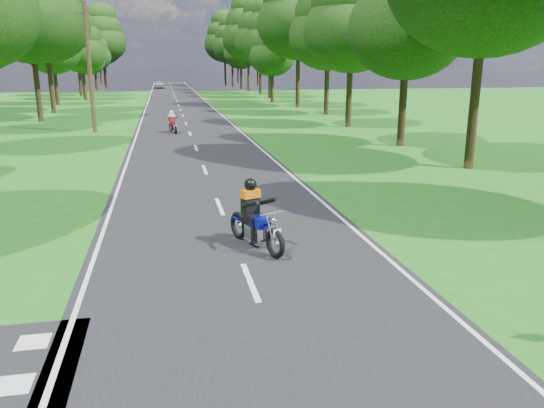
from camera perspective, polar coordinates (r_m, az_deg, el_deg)
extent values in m
plane|color=#1D5F15|center=(9.19, -0.32, -13.32)|extent=(160.00, 160.00, 0.00)
cube|color=black|center=(58.13, -10.03, 10.44)|extent=(7.00, 140.00, 0.02)
cube|color=silver|center=(10.95, -2.36, -8.34)|extent=(0.12, 2.00, 0.01)
cube|color=silver|center=(16.59, -5.65, -0.25)|extent=(0.12, 2.00, 0.01)
cube|color=silver|center=(22.42, -7.25, 3.69)|extent=(0.12, 2.00, 0.01)
cube|color=silver|center=(28.32, -8.19, 6.00)|extent=(0.12, 2.00, 0.01)
cube|color=silver|center=(34.25, -8.81, 7.51)|extent=(0.12, 2.00, 0.01)
cube|color=silver|center=(40.21, -9.24, 8.57)|extent=(0.12, 2.00, 0.01)
cube|color=silver|center=(46.17, -9.57, 9.36)|extent=(0.12, 2.00, 0.01)
cube|color=silver|center=(52.15, -9.82, 9.97)|extent=(0.12, 2.00, 0.01)
cube|color=silver|center=(58.13, -10.03, 10.45)|extent=(0.12, 2.00, 0.01)
cube|color=silver|center=(64.11, -10.19, 10.84)|extent=(0.12, 2.00, 0.01)
cube|color=silver|center=(70.09, -10.33, 11.17)|extent=(0.12, 2.00, 0.01)
cube|color=silver|center=(76.08, -10.44, 11.44)|extent=(0.12, 2.00, 0.01)
cube|color=silver|center=(82.07, -10.54, 11.68)|extent=(0.12, 2.00, 0.01)
cube|color=silver|center=(88.06, -10.63, 11.88)|extent=(0.12, 2.00, 0.01)
cube|color=silver|center=(94.06, -10.70, 12.05)|extent=(0.12, 2.00, 0.01)
cube|color=silver|center=(100.05, -10.77, 12.21)|extent=(0.12, 2.00, 0.01)
cube|color=silver|center=(106.04, -10.83, 12.35)|extent=(0.12, 2.00, 0.01)
cube|color=silver|center=(112.04, -10.88, 12.47)|extent=(0.12, 2.00, 0.01)
cube|color=silver|center=(118.03, -10.93, 12.58)|extent=(0.12, 2.00, 0.01)
cube|color=silver|center=(124.03, -10.97, 12.68)|extent=(0.12, 2.00, 0.01)
cube|color=silver|center=(58.13, -13.33, 10.28)|extent=(0.10, 140.00, 0.01)
cube|color=silver|center=(58.31, -6.73, 10.59)|extent=(0.10, 140.00, 0.01)
cube|color=silver|center=(8.57, -26.05, -17.08)|extent=(0.50, 0.50, 0.01)
cube|color=silver|center=(9.58, -24.30, -13.36)|extent=(0.50, 0.50, 0.01)
cylinder|color=black|center=(44.57, -23.87, 10.88)|extent=(0.40, 0.40, 4.32)
ellipsoid|color=black|center=(44.63, -24.61, 17.67)|extent=(7.56, 7.56, 6.42)
cylinder|color=black|center=(52.00, -22.64, 11.46)|extent=(0.40, 0.40, 4.40)
ellipsoid|color=black|center=(52.06, -23.26, 17.40)|extent=(7.71, 7.71, 6.55)
cylinder|color=black|center=(61.78, -22.17, 11.32)|extent=(0.40, 0.40, 3.20)
ellipsoid|color=black|center=(61.73, -22.54, 14.96)|extent=(5.60, 5.60, 4.76)
ellipsoid|color=black|center=(61.78, -22.69, 16.40)|extent=(4.80, 4.80, 4.08)
ellipsoid|color=black|center=(61.87, -22.84, 17.83)|extent=(3.60, 3.60, 3.06)
cylinder|color=black|center=(68.77, -19.53, 11.83)|extent=(0.40, 0.40, 3.22)
ellipsoid|color=black|center=(68.73, -19.82, 15.12)|extent=(5.64, 5.64, 4.79)
ellipsoid|color=black|center=(68.77, -19.94, 16.42)|extent=(4.83, 4.83, 4.11)
ellipsoid|color=black|center=(68.85, -20.06, 17.72)|extent=(3.62, 3.62, 3.08)
cylinder|color=black|center=(76.66, -19.94, 12.17)|extent=(0.40, 0.40, 3.61)
ellipsoid|color=black|center=(76.64, -20.24, 15.48)|extent=(6.31, 6.31, 5.37)
ellipsoid|color=black|center=(76.70, -20.36, 16.79)|extent=(5.41, 5.41, 4.60)
ellipsoid|color=black|center=(76.81, -20.48, 18.09)|extent=(4.06, 4.06, 3.45)
cylinder|color=black|center=(84.38, -18.92, 12.11)|extent=(0.40, 0.40, 2.67)
ellipsoid|color=black|center=(84.33, -19.11, 14.33)|extent=(4.67, 4.67, 3.97)
ellipsoid|color=black|center=(84.34, -19.19, 15.21)|extent=(4.00, 4.00, 3.40)
ellipsoid|color=black|center=(84.37, -19.27, 16.09)|extent=(3.00, 3.00, 2.55)
cylinder|color=black|center=(93.49, -18.39, 12.48)|extent=(0.40, 0.40, 3.09)
ellipsoid|color=black|center=(93.45, -18.59, 14.81)|extent=(5.40, 5.40, 4.59)
ellipsoid|color=black|center=(93.48, -18.67, 15.72)|extent=(4.63, 4.63, 3.93)
ellipsoid|color=black|center=(93.53, -18.75, 16.64)|extent=(3.47, 3.47, 2.95)
cylinder|color=black|center=(99.85, -17.45, 13.07)|extent=(0.40, 0.40, 4.48)
ellipsoid|color=black|center=(99.89, -17.70, 16.22)|extent=(7.84, 7.84, 6.66)
ellipsoid|color=black|center=(99.98, -17.80, 17.47)|extent=(6.72, 6.72, 5.71)
ellipsoid|color=black|center=(100.13, -17.91, 18.71)|extent=(5.04, 5.04, 4.28)
cylinder|color=black|center=(108.89, -17.54, 13.06)|extent=(0.40, 0.40, 4.09)
ellipsoid|color=black|center=(108.90, -17.75, 15.71)|extent=(7.16, 7.16, 6.09)
ellipsoid|color=black|center=(108.97, -17.84, 16.75)|extent=(6.14, 6.14, 5.22)
ellipsoid|color=black|center=(109.07, -17.93, 17.80)|extent=(4.61, 4.61, 3.92)
cylinder|color=black|center=(23.86, 20.83, 9.00)|extent=(0.40, 0.40, 4.56)
cylinder|color=black|center=(29.53, 13.82, 9.46)|extent=(0.40, 0.40, 3.49)
ellipsoid|color=black|center=(29.46, 14.36, 17.81)|extent=(6.12, 6.12, 5.20)
cylinder|color=black|center=(37.78, 8.27, 10.99)|extent=(0.40, 0.40, 3.69)
ellipsoid|color=black|center=(37.75, 8.54, 17.88)|extent=(6.46, 6.46, 5.49)
ellipsoid|color=black|center=(37.89, 8.65, 20.60)|extent=(5.54, 5.54, 4.71)
cylinder|color=black|center=(46.50, 5.89, 11.81)|extent=(0.40, 0.40, 3.74)
ellipsoid|color=black|center=(46.48, 6.04, 17.49)|extent=(6.55, 6.55, 5.57)
ellipsoid|color=black|center=(46.60, 6.11, 19.73)|extent=(5.62, 5.62, 4.77)
cylinder|color=black|center=(54.35, 2.79, 12.78)|extent=(0.40, 0.40, 4.64)
ellipsoid|color=black|center=(54.43, 2.87, 18.81)|extent=(8.12, 8.12, 6.91)
cylinder|color=black|center=(61.14, 0.01, 12.23)|extent=(0.40, 0.40, 2.91)
ellipsoid|color=black|center=(61.08, 0.01, 15.58)|extent=(5.09, 5.09, 4.33)
ellipsoid|color=black|center=(61.11, 0.01, 16.91)|extent=(4.36, 4.36, 3.71)
ellipsoid|color=black|center=(61.17, 0.01, 18.24)|extent=(3.27, 3.27, 2.78)
cylinder|color=black|center=(68.69, -0.24, 12.93)|extent=(0.40, 0.40, 3.88)
ellipsoid|color=black|center=(68.69, -0.24, 16.91)|extent=(6.78, 6.78, 5.77)
ellipsoid|color=black|center=(68.78, -0.24, 18.48)|extent=(5.81, 5.81, 4.94)
ellipsoid|color=black|center=(68.92, -0.25, 20.05)|extent=(4.36, 4.36, 3.71)
cylinder|color=black|center=(77.06, -1.25, 13.26)|extent=(0.40, 0.40, 4.18)
ellipsoid|color=black|center=(77.08, -1.27, 17.08)|extent=(7.31, 7.31, 6.21)
ellipsoid|color=black|center=(77.19, -1.28, 18.59)|extent=(6.27, 6.27, 5.33)
ellipsoid|color=black|center=(77.34, -1.29, 20.10)|extent=(4.70, 4.70, 4.00)
cylinder|color=black|center=(85.84, -2.54, 13.57)|extent=(0.40, 0.40, 4.63)
ellipsoid|color=black|center=(85.90, -2.59, 17.38)|extent=(8.11, 8.11, 6.89)
ellipsoid|color=black|center=(86.02, -2.60, 18.88)|extent=(6.95, 6.95, 5.91)
ellipsoid|color=black|center=(86.21, -2.62, 20.38)|extent=(5.21, 5.21, 4.43)
cylinder|color=black|center=(93.04, -3.32, 13.27)|extent=(0.40, 0.40, 3.36)
ellipsoid|color=black|center=(93.02, -3.36, 15.82)|extent=(5.88, 5.88, 5.00)
ellipsoid|color=black|center=(93.06, -3.38, 16.83)|extent=(5.04, 5.04, 4.29)
ellipsoid|color=black|center=(93.13, -3.40, 17.84)|extent=(3.78, 3.78, 3.21)
cylinder|color=black|center=(100.12, -4.26, 13.58)|extent=(0.40, 0.40, 4.09)
ellipsoid|color=black|center=(100.13, -4.31, 16.46)|extent=(7.15, 7.15, 6.08)
ellipsoid|color=black|center=(100.21, -4.34, 17.60)|extent=(6.13, 6.13, 5.21)
ellipsoid|color=black|center=(100.32, -4.36, 18.74)|extent=(4.60, 4.60, 3.91)
cylinder|color=black|center=(107.76, -5.04, 13.76)|extent=(0.40, 0.40, 4.48)
ellipsoid|color=black|center=(107.80, -5.11, 16.70)|extent=(7.84, 7.84, 6.66)
ellipsoid|color=black|center=(107.89, -5.14, 17.86)|extent=(6.72, 6.72, 5.71)
ellipsoid|color=black|center=(108.02, -5.17, 19.01)|extent=(5.04, 5.04, 4.28)
cylinder|color=black|center=(118.62, -17.92, 13.07)|extent=(0.40, 0.40, 3.84)
ellipsoid|color=black|center=(118.62, -18.11, 15.35)|extent=(6.72, 6.72, 5.71)
ellipsoid|color=black|center=(118.67, -18.18, 16.25)|extent=(5.76, 5.76, 4.90)
ellipsoid|color=black|center=(118.75, -18.26, 17.15)|extent=(4.32, 4.32, 3.67)
cylinder|color=black|center=(121.10, -3.67, 13.84)|extent=(0.40, 0.40, 4.16)
ellipsoid|color=black|center=(121.11, -3.71, 16.26)|extent=(7.28, 7.28, 6.19)
ellipsoid|color=black|center=(121.18, -3.73, 17.22)|extent=(6.24, 6.24, 5.30)
ellipsoid|color=black|center=(121.28, -3.75, 18.18)|extent=(4.68, 4.68, 3.98)
cylinder|color=black|center=(103.98, -19.91, 12.65)|extent=(0.40, 0.40, 3.52)
ellipsoid|color=black|center=(103.97, -20.12, 15.03)|extent=(6.16, 6.16, 5.24)
ellipsoid|color=black|center=(104.01, -20.21, 15.97)|extent=(5.28, 5.28, 4.49)
ellipsoid|color=black|center=(104.08, -20.30, 16.91)|extent=(3.96, 3.96, 3.37)
cylinder|color=black|center=(107.58, -1.53, 13.81)|extent=(0.40, 0.40, 4.48)
ellipsoid|color=black|center=(107.61, -1.55, 16.75)|extent=(7.84, 7.84, 6.66)
ellipsoid|color=black|center=(107.70, -1.56, 17.91)|extent=(6.72, 6.72, 5.71)
ellipsoid|color=black|center=(107.84, -1.57, 19.07)|extent=(5.04, 5.04, 4.28)
cylinder|color=#382616|center=(36.22, -19.03, 13.60)|extent=(0.26, 0.26, 8.00)
cube|color=#382616|center=(36.34, -19.49, 18.79)|extent=(1.20, 0.10, 0.10)
imported|color=#B3B6BB|center=(96.79, -12.05, 12.45)|extent=(1.95, 4.02, 1.32)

